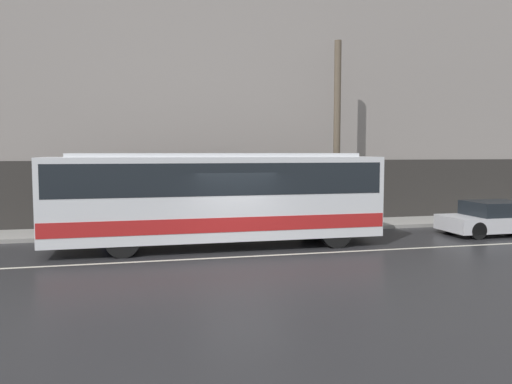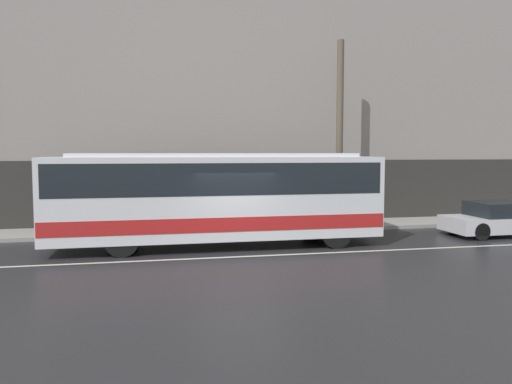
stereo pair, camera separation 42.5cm
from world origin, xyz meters
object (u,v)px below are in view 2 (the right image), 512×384
transit_bus (216,194)px  utility_pole_near (340,134)px  pedestrian_waiting (108,212)px  sedan_white_front (500,220)px

transit_bus → utility_pole_near: 6.50m
transit_bus → pedestrian_waiting: bearing=142.8°
transit_bus → pedestrian_waiting: (-3.69, 2.80, -0.82)m
utility_pole_near → sedan_white_front: bearing=-28.2°
transit_bus → utility_pole_near: utility_pole_near is taller
utility_pole_near → pedestrian_waiting: 9.58m
pedestrian_waiting → sedan_white_front: bearing=-11.0°
sedan_white_front → pedestrian_waiting: bearing=169.0°
utility_pole_near → pedestrian_waiting: (-9.11, -0.07, -2.96)m
transit_bus → pedestrian_waiting: 4.70m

